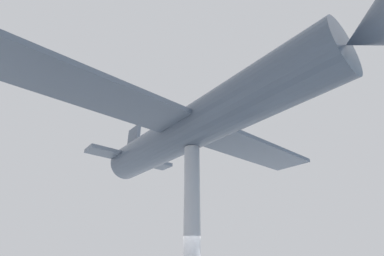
{
  "coord_description": "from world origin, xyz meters",
  "views": [
    {
      "loc": [
        6.76,
        5.81,
        1.96
      ],
      "look_at": [
        0.0,
        0.0,
        6.38
      ],
      "focal_mm": 24.0,
      "sensor_mm": 36.0,
      "label": 1
    }
  ],
  "objects": [
    {
      "name": "support_pylon_central",
      "position": [
        0.0,
        0.0,
        2.77
      ],
      "size": [
        0.56,
        0.56,
        5.55
      ],
      "color": "#B7B7BC",
      "rests_on": "ground_plane"
    },
    {
      "name": "suspended_airplane",
      "position": [
        0.03,
        0.2,
        6.39
      ],
      "size": [
        14.45,
        12.87,
        2.75
      ],
      "rotation": [
        0.0,
        0.0,
        -0.17
      ],
      "color": "#4C5666",
      "rests_on": "support_pylon_central"
    }
  ]
}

